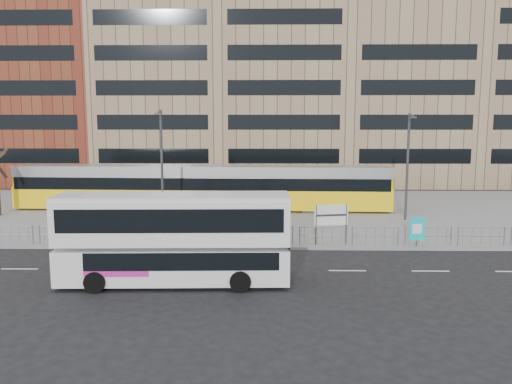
{
  "coord_description": "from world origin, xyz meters",
  "views": [
    {
      "loc": [
        2.0,
        -27.43,
        7.06
      ],
      "look_at": [
        1.4,
        6.0,
        2.46
      ],
      "focal_mm": 35.0,
      "sensor_mm": 36.0,
      "label": 1
    }
  ],
  "objects_px": {
    "station_sign": "(331,217)",
    "pedestrian": "(144,210)",
    "ad_panel": "(417,229)",
    "tram": "(202,187)",
    "traffic_light_west": "(150,210)",
    "lamp_post_east": "(408,162)",
    "lamp_post_west": "(162,161)",
    "double_decker_bus": "(174,236)"
  },
  "relations": [
    {
      "from": "double_decker_bus",
      "to": "ad_panel",
      "type": "bearing_deg",
      "value": 25.42
    },
    {
      "from": "station_sign",
      "to": "traffic_light_west",
      "type": "distance_m",
      "value": 10.4
    },
    {
      "from": "ad_panel",
      "to": "lamp_post_west",
      "type": "bearing_deg",
      "value": 149.85
    },
    {
      "from": "double_decker_bus",
      "to": "traffic_light_west",
      "type": "height_order",
      "value": "double_decker_bus"
    },
    {
      "from": "station_sign",
      "to": "lamp_post_east",
      "type": "distance_m",
      "value": 10.18
    },
    {
      "from": "tram",
      "to": "traffic_light_west",
      "type": "height_order",
      "value": "tram"
    },
    {
      "from": "double_decker_bus",
      "to": "pedestrian",
      "type": "relative_size",
      "value": 5.37
    },
    {
      "from": "double_decker_bus",
      "to": "ad_panel",
      "type": "xyz_separation_m",
      "value": [
        12.61,
        6.5,
        -1.04
      ]
    },
    {
      "from": "pedestrian",
      "to": "lamp_post_east",
      "type": "bearing_deg",
      "value": -82.62
    },
    {
      "from": "lamp_post_east",
      "to": "pedestrian",
      "type": "bearing_deg",
      "value": -175.44
    },
    {
      "from": "tram",
      "to": "station_sign",
      "type": "xyz_separation_m",
      "value": [
        8.93,
        -11.68,
        -0.19
      ]
    },
    {
      "from": "double_decker_bus",
      "to": "station_sign",
      "type": "distance_m",
      "value": 10.42
    },
    {
      "from": "station_sign",
      "to": "pedestrian",
      "type": "relative_size",
      "value": 1.22
    },
    {
      "from": "lamp_post_west",
      "to": "traffic_light_west",
      "type": "bearing_deg",
      "value": -84.26
    },
    {
      "from": "lamp_post_west",
      "to": "lamp_post_east",
      "type": "distance_m",
      "value": 17.48
    },
    {
      "from": "tram",
      "to": "lamp_post_east",
      "type": "relative_size",
      "value": 3.95
    },
    {
      "from": "station_sign",
      "to": "pedestrian",
      "type": "distance_m",
      "value": 13.65
    },
    {
      "from": "double_decker_bus",
      "to": "traffic_light_west",
      "type": "distance_m",
      "value": 7.22
    },
    {
      "from": "tram",
      "to": "lamp_post_west",
      "type": "xyz_separation_m",
      "value": [
        -2.14,
        -5.13,
        2.52
      ]
    },
    {
      "from": "lamp_post_west",
      "to": "lamp_post_east",
      "type": "bearing_deg",
      "value": 3.07
    },
    {
      "from": "ad_panel",
      "to": "pedestrian",
      "type": "bearing_deg",
      "value": 152.93
    },
    {
      "from": "traffic_light_west",
      "to": "ad_panel",
      "type": "bearing_deg",
      "value": -22.19
    },
    {
      "from": "tram",
      "to": "pedestrian",
      "type": "distance_m",
      "value": 6.64
    },
    {
      "from": "station_sign",
      "to": "lamp_post_east",
      "type": "xyz_separation_m",
      "value": [
        6.39,
        7.48,
        2.6
      ]
    },
    {
      "from": "station_sign",
      "to": "traffic_light_west",
      "type": "bearing_deg",
      "value": 170.63
    },
    {
      "from": "station_sign",
      "to": "ad_panel",
      "type": "distance_m",
      "value": 4.86
    },
    {
      "from": "tram",
      "to": "ad_panel",
      "type": "xyz_separation_m",
      "value": [
        13.74,
        -12.08,
        -0.8
      ]
    },
    {
      "from": "ad_panel",
      "to": "lamp_post_east",
      "type": "distance_m",
      "value": 8.66
    },
    {
      "from": "tram",
      "to": "lamp_post_west",
      "type": "height_order",
      "value": "lamp_post_west"
    },
    {
      "from": "traffic_light_west",
      "to": "double_decker_bus",
      "type": "bearing_deg",
      "value": -90.27
    },
    {
      "from": "ad_panel",
      "to": "traffic_light_west",
      "type": "distance_m",
      "value": 15.23
    },
    {
      "from": "traffic_light_west",
      "to": "lamp_post_east",
      "type": "height_order",
      "value": "lamp_post_east"
    },
    {
      "from": "double_decker_bus",
      "to": "lamp_post_west",
      "type": "bearing_deg",
      "value": 101.79
    },
    {
      "from": "lamp_post_west",
      "to": "lamp_post_east",
      "type": "relative_size",
      "value": 1.03
    },
    {
      "from": "pedestrian",
      "to": "ad_panel",
      "type": "bearing_deg",
      "value": -107.74
    },
    {
      "from": "pedestrian",
      "to": "traffic_light_west",
      "type": "distance_m",
      "value": 6.51
    },
    {
      "from": "traffic_light_west",
      "to": "lamp_post_west",
      "type": "distance_m",
      "value": 7.13
    },
    {
      "from": "ad_panel",
      "to": "traffic_light_west",
      "type": "relative_size",
      "value": 0.54
    },
    {
      "from": "pedestrian",
      "to": "traffic_light_west",
      "type": "xyz_separation_m",
      "value": [
        1.86,
        -6.16,
        1.03
      ]
    },
    {
      "from": "lamp_post_west",
      "to": "double_decker_bus",
      "type": "bearing_deg",
      "value": -76.36
    },
    {
      "from": "tram",
      "to": "lamp_post_east",
      "type": "bearing_deg",
      "value": -13.26
    },
    {
      "from": "ad_panel",
      "to": "pedestrian",
      "type": "xyz_separation_m",
      "value": [
        -17.06,
        6.4,
        -0.04
      ]
    }
  ]
}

